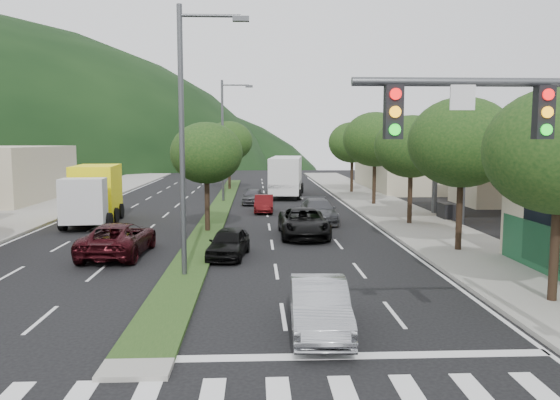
{
  "coord_description": "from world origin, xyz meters",
  "views": [
    {
      "loc": [
        2.71,
        -12.3,
        5.17
      ],
      "look_at": [
        3.86,
        13.37,
        2.32
      ],
      "focal_mm": 35.0,
      "sensor_mm": 36.0,
      "label": 1
    }
  ],
  "objects_px": {
    "tree_r_a": "(560,151)",
    "tree_r_c": "(411,147)",
    "sedan_silver": "(319,306)",
    "tree_med_near": "(206,153)",
    "tree_r_d": "(375,139)",
    "tree_med_far": "(229,141)",
    "tree_r_b": "(462,143)",
    "car_queue_c": "(264,204)",
    "streetlight_mid": "(225,135)",
    "car_queue_b": "(318,211)",
    "car_queue_d": "(304,223)",
    "car_queue_e": "(253,196)",
    "box_truck": "(94,196)",
    "car_queue_a": "(229,243)",
    "streetlight_near": "(187,128)",
    "motorhome": "(286,175)",
    "suv_maroon": "(118,239)",
    "tree_r_e": "(352,143)"
  },
  "relations": [
    {
      "from": "tree_r_c",
      "to": "streetlight_mid",
      "type": "height_order",
      "value": "streetlight_mid"
    },
    {
      "from": "tree_r_a",
      "to": "car_queue_e",
      "type": "bearing_deg",
      "value": 109.17
    },
    {
      "from": "sedan_silver",
      "to": "tree_med_near",
      "type": "bearing_deg",
      "value": 107.53
    },
    {
      "from": "car_queue_b",
      "to": "streetlight_mid",
      "type": "bearing_deg",
      "value": 116.76
    },
    {
      "from": "car_queue_b",
      "to": "car_queue_d",
      "type": "bearing_deg",
      "value": -107.38
    },
    {
      "from": "tree_r_b",
      "to": "tree_r_e",
      "type": "relative_size",
      "value": 1.03
    },
    {
      "from": "tree_med_near",
      "to": "box_truck",
      "type": "relative_size",
      "value": 0.81
    },
    {
      "from": "tree_r_c",
      "to": "tree_med_far",
      "type": "height_order",
      "value": "tree_med_far"
    },
    {
      "from": "tree_r_b",
      "to": "tree_med_far",
      "type": "relative_size",
      "value": 1.0
    },
    {
      "from": "tree_med_far",
      "to": "suv_maroon",
      "type": "relative_size",
      "value": 1.28
    },
    {
      "from": "tree_r_b",
      "to": "tree_med_far",
      "type": "bearing_deg",
      "value": 110.56
    },
    {
      "from": "car_queue_a",
      "to": "suv_maroon",
      "type": "bearing_deg",
      "value": -179.19
    },
    {
      "from": "tree_r_a",
      "to": "tree_r_c",
      "type": "relative_size",
      "value": 1.02
    },
    {
      "from": "tree_r_d",
      "to": "tree_r_c",
      "type": "bearing_deg",
      "value": -90.0
    },
    {
      "from": "car_queue_e",
      "to": "tree_r_a",
      "type": "bearing_deg",
      "value": -65.02
    },
    {
      "from": "car_queue_a",
      "to": "car_queue_b",
      "type": "distance_m",
      "value": 11.23
    },
    {
      "from": "tree_r_e",
      "to": "suv_maroon",
      "type": "relative_size",
      "value": 1.24
    },
    {
      "from": "car_queue_c",
      "to": "streetlight_mid",
      "type": "bearing_deg",
      "value": 116.96
    },
    {
      "from": "motorhome",
      "to": "tree_med_far",
      "type": "bearing_deg",
      "value": 136.85
    },
    {
      "from": "sedan_silver",
      "to": "car_queue_a",
      "type": "bearing_deg",
      "value": 109.22
    },
    {
      "from": "streetlight_near",
      "to": "streetlight_mid",
      "type": "distance_m",
      "value": 25.0
    },
    {
      "from": "motorhome",
      "to": "tree_med_near",
      "type": "bearing_deg",
      "value": -99.45
    },
    {
      "from": "car_queue_e",
      "to": "tree_r_e",
      "type": "bearing_deg",
      "value": 47.88
    },
    {
      "from": "tree_r_c",
      "to": "tree_r_d",
      "type": "height_order",
      "value": "tree_r_d"
    },
    {
      "from": "tree_r_c",
      "to": "suv_maroon",
      "type": "relative_size",
      "value": 1.2
    },
    {
      "from": "tree_r_e",
      "to": "streetlight_mid",
      "type": "height_order",
      "value": "streetlight_mid"
    },
    {
      "from": "tree_r_e",
      "to": "car_queue_b",
      "type": "height_order",
      "value": "tree_r_e"
    },
    {
      "from": "tree_r_e",
      "to": "car_queue_c",
      "type": "height_order",
      "value": "tree_r_e"
    },
    {
      "from": "tree_r_c",
      "to": "box_truck",
      "type": "height_order",
      "value": "tree_r_c"
    },
    {
      "from": "tree_med_far",
      "to": "suv_maroon",
      "type": "bearing_deg",
      "value": -96.14
    },
    {
      "from": "tree_r_a",
      "to": "tree_r_b",
      "type": "height_order",
      "value": "tree_r_b"
    },
    {
      "from": "tree_r_c",
      "to": "tree_r_e",
      "type": "distance_m",
      "value": 20.0
    },
    {
      "from": "streetlight_near",
      "to": "tree_r_a",
      "type": "bearing_deg",
      "value": -18.73
    },
    {
      "from": "tree_r_a",
      "to": "car_queue_c",
      "type": "relative_size",
      "value": 1.77
    },
    {
      "from": "tree_r_b",
      "to": "streetlight_near",
      "type": "bearing_deg",
      "value": -161.27
    },
    {
      "from": "tree_r_b",
      "to": "tree_r_e",
      "type": "bearing_deg",
      "value": 90.0
    },
    {
      "from": "streetlight_mid",
      "to": "car_queue_c",
      "type": "relative_size",
      "value": 2.67
    },
    {
      "from": "tree_med_far",
      "to": "tree_r_d",
      "type": "bearing_deg",
      "value": -49.4
    },
    {
      "from": "tree_r_a",
      "to": "tree_r_d",
      "type": "height_order",
      "value": "tree_r_d"
    },
    {
      "from": "tree_med_far",
      "to": "car_queue_a",
      "type": "height_order",
      "value": "tree_med_far"
    },
    {
      "from": "tree_med_far",
      "to": "tree_r_b",
      "type": "bearing_deg",
      "value": -69.44
    },
    {
      "from": "car_queue_d",
      "to": "car_queue_e",
      "type": "height_order",
      "value": "car_queue_d"
    },
    {
      "from": "car_queue_c",
      "to": "car_queue_e",
      "type": "distance_m",
      "value": 5.07
    },
    {
      "from": "car_queue_c",
      "to": "car_queue_d",
      "type": "xyz_separation_m",
      "value": [
        1.97,
        -10.0,
        0.14
      ]
    },
    {
      "from": "car_queue_c",
      "to": "motorhome",
      "type": "xyz_separation_m",
      "value": [
        2.22,
        11.18,
        1.29
      ]
    },
    {
      "from": "streetlight_near",
      "to": "tree_r_e",
      "type": "bearing_deg",
      "value": 69.77
    },
    {
      "from": "tree_r_d",
      "to": "streetlight_mid",
      "type": "relative_size",
      "value": 0.72
    },
    {
      "from": "tree_r_b",
      "to": "streetlight_near",
      "type": "distance_m",
      "value": 12.47
    },
    {
      "from": "streetlight_near",
      "to": "sedan_silver",
      "type": "distance_m",
      "value": 8.87
    },
    {
      "from": "suv_maroon",
      "to": "car_queue_d",
      "type": "bearing_deg",
      "value": -151.08
    }
  ]
}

